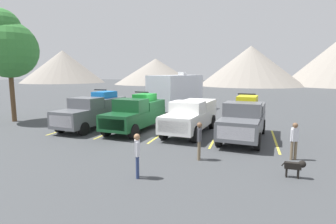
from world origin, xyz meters
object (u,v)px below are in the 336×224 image
(person_b, at_px, (137,153))
(dog, at_px, (296,166))
(pickup_truck_d, at_px, (244,118))
(pickup_truck_a, at_px, (94,111))
(person_a, at_px, (294,139))
(person_c, at_px, (199,138))
(pickup_truck_b, at_px, (136,113))
(pickup_truck_c, at_px, (191,115))
(camper_trailer_a, at_px, (177,91))

(person_b, bearing_deg, dog, 16.94)
(pickup_truck_d, relative_size, person_b, 3.62)
(pickup_truck_a, xyz_separation_m, dog, (11.99, -5.78, -0.73))
(pickup_truck_a, height_order, person_a, pickup_truck_a)
(person_c, height_order, dog, person_c)
(person_b, xyz_separation_m, dog, (5.49, 1.67, -0.49))
(person_b, distance_m, dog, 5.76)
(pickup_truck_b, bearing_deg, person_b, -66.03)
(pickup_truck_a, bearing_deg, pickup_truck_d, -1.20)
(person_a, bearing_deg, person_c, -162.96)
(pickup_truck_b, bearing_deg, person_c, -42.82)
(pickup_truck_a, bearing_deg, person_b, -48.86)
(pickup_truck_b, relative_size, pickup_truck_c, 0.90)
(pickup_truck_b, bearing_deg, pickup_truck_a, 178.13)
(pickup_truck_a, relative_size, pickup_truck_c, 0.97)
(pickup_truck_a, xyz_separation_m, person_b, (6.51, -7.45, -0.24))
(pickup_truck_b, distance_m, camper_trailer_a, 9.00)
(person_b, bearing_deg, pickup_truck_d, 64.23)
(pickup_truck_d, distance_m, person_a, 4.01)
(pickup_truck_a, bearing_deg, dog, -25.71)
(camper_trailer_a, distance_m, person_a, 15.15)
(pickup_truck_b, bearing_deg, pickup_truck_c, 7.04)
(pickup_truck_c, relative_size, pickup_truck_d, 1.02)
(pickup_truck_d, height_order, camper_trailer_a, camper_trailer_a)
(camper_trailer_a, height_order, person_b, camper_trailer_a)
(pickup_truck_b, relative_size, dog, 6.63)
(pickup_truck_d, height_order, person_b, pickup_truck_d)
(person_b, relative_size, dog, 1.99)
(person_c, bearing_deg, person_a, 17.04)
(person_b, bearing_deg, person_c, 56.90)
(pickup_truck_a, bearing_deg, camper_trailer_a, 68.05)
(pickup_truck_a, height_order, pickup_truck_b, pickup_truck_a)
(camper_trailer_a, relative_size, dog, 10.86)
(pickup_truck_c, bearing_deg, camper_trailer_a, 110.72)
(person_a, height_order, person_b, person_a)
(pickup_truck_c, bearing_deg, pickup_truck_b, -172.96)
(person_c, distance_m, dog, 3.90)
(pickup_truck_d, xyz_separation_m, dog, (1.99, -5.57, -0.74))
(person_b, bearing_deg, pickup_truck_c, 87.91)
(pickup_truck_b, distance_m, person_a, 9.61)
(pickup_truck_c, distance_m, person_a, 6.67)
(pickup_truck_b, height_order, dog, pickup_truck_b)
(pickup_truck_c, xyz_separation_m, camper_trailer_a, (-3.22, 8.52, 0.89))
(pickup_truck_b, xyz_separation_m, person_b, (3.26, -7.34, -0.23))
(pickup_truck_c, distance_m, person_c, 5.30)
(pickup_truck_b, xyz_separation_m, camper_trailer_a, (0.33, 8.96, 0.85))
(person_c, bearing_deg, dog, -15.27)
(pickup_truck_d, bearing_deg, dog, -70.30)
(pickup_truck_c, height_order, camper_trailer_a, camper_trailer_a)
(pickup_truck_a, relative_size, person_c, 3.54)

